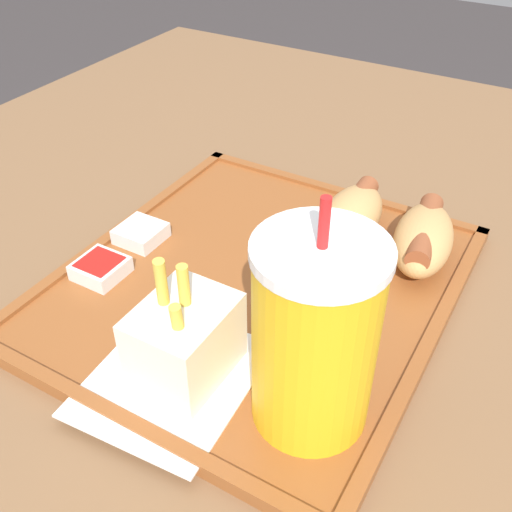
{
  "coord_description": "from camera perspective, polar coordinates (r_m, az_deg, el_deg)",
  "views": [
    {
      "loc": [
        0.43,
        0.2,
        1.09
      ],
      "look_at": [
        0.05,
        -0.03,
        0.75
      ],
      "focal_mm": 42.0,
      "sensor_mm": 36.0,
      "label": 1
    }
  ],
  "objects": [
    {
      "name": "hot_dog_far",
      "position": [
        0.61,
        15.66,
        1.69
      ],
      "size": [
        0.12,
        0.08,
        0.05
      ],
      "color": "tan",
      "rests_on": "food_tray"
    },
    {
      "name": "hot_dog_near",
      "position": [
        0.63,
        9.0,
        3.79
      ],
      "size": [
        0.12,
        0.06,
        0.05
      ],
      "color": "tan",
      "rests_on": "food_tray"
    },
    {
      "name": "fries_carton",
      "position": [
        0.47,
        -6.81,
        -7.96
      ],
      "size": [
        0.08,
        0.06,
        0.11
      ],
      "color": "silver",
      "rests_on": "food_tray"
    },
    {
      "name": "paper_napkin",
      "position": [
        0.49,
        -7.99,
        -11.46
      ],
      "size": [
        0.15,
        0.13,
        0.0
      ],
      "color": "white",
      "rests_on": "food_tray"
    },
    {
      "name": "soda_cup",
      "position": [
        0.41,
        5.61,
        -7.67
      ],
      "size": [
        0.09,
        0.09,
        0.19
      ],
      "color": "gold",
      "rests_on": "food_tray"
    },
    {
      "name": "sauce_cup_ketchup",
      "position": [
        0.6,
        -14.59,
        -1.1
      ],
      "size": [
        0.04,
        0.04,
        0.02
      ],
      "color": "silver",
      "rests_on": "food_tray"
    },
    {
      "name": "sauce_cup_mayo",
      "position": [
        0.64,
        -10.92,
        2.19
      ],
      "size": [
        0.04,
        0.04,
        0.02
      ],
      "color": "silver",
      "rests_on": "food_tray"
    },
    {
      "name": "dining_table",
      "position": [
        0.88,
        3.37,
        -19.94
      ],
      "size": [
        1.2,
        1.19,
        0.71
      ],
      "color": "brown",
      "rests_on": "ground_plane"
    },
    {
      "name": "food_tray",
      "position": [
        0.58,
        -0.0,
        -2.72
      ],
      "size": [
        0.39,
        0.35,
        0.01
      ],
      "color": "brown",
      "rests_on": "dining_table"
    }
  ]
}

